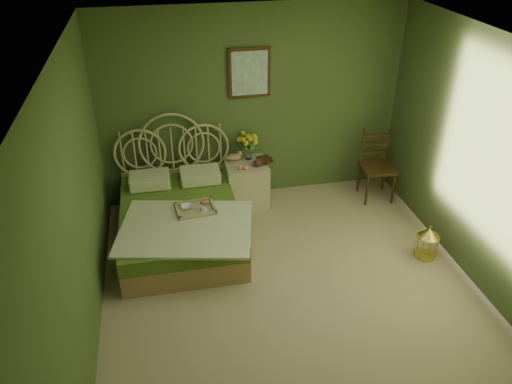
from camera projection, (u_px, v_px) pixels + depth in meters
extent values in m
plane|color=tan|center=(294.00, 296.00, 5.32)|extent=(4.50, 4.50, 0.00)
plane|color=silver|center=(307.00, 52.00, 3.98)|extent=(4.50, 4.50, 0.00)
plane|color=#465A2F|center=(253.00, 106.00, 6.54)|extent=(4.00, 0.00, 4.00)
plane|color=#465A2F|center=(77.00, 215.00, 4.31)|extent=(0.00, 4.50, 4.50)
plane|color=#465A2F|center=(492.00, 171.00, 4.99)|extent=(0.00, 4.50, 4.50)
cube|color=#3B2410|center=(249.00, 73.00, 6.28)|extent=(0.54, 0.03, 0.64)
cube|color=white|center=(250.00, 73.00, 6.27)|extent=(0.46, 0.01, 0.56)
cube|color=tan|center=(181.00, 232.00, 6.09)|extent=(1.39, 1.85, 0.28)
cube|color=olive|center=(180.00, 216.00, 5.97)|extent=(1.39, 1.85, 0.18)
cube|color=white|center=(186.00, 228.00, 5.58)|extent=(1.66, 1.39, 0.03)
cube|color=white|center=(150.00, 180.00, 6.37)|extent=(0.51, 0.37, 0.15)
cube|color=white|center=(200.00, 175.00, 6.48)|extent=(0.51, 0.37, 0.15)
cube|color=tan|center=(196.00, 211.00, 5.87)|extent=(0.48, 0.39, 0.04)
ellipsoid|color=#B77A38|center=(205.00, 202.00, 5.94)|extent=(0.12, 0.07, 0.05)
cube|color=beige|center=(246.00, 183.00, 6.80)|extent=(0.55, 0.55, 0.60)
cylinder|color=silver|center=(248.00, 153.00, 6.72)|extent=(0.10, 0.10, 0.18)
ellipsoid|color=tan|center=(233.00, 157.00, 6.69)|extent=(0.21, 0.11, 0.10)
sphere|color=#FD9A62|center=(240.00, 167.00, 6.47)|extent=(0.07, 0.07, 0.07)
sphere|color=#FD9A62|center=(246.00, 168.00, 6.47)|extent=(0.07, 0.07, 0.07)
cube|color=#3B2410|center=(378.00, 168.00, 6.83)|extent=(0.46, 0.46, 0.04)
cylinder|color=#3B2410|center=(368.00, 191.00, 6.76)|extent=(0.04, 0.04, 0.46)
cylinder|color=#3B2410|center=(394.00, 188.00, 6.82)|extent=(0.04, 0.04, 0.46)
cylinder|color=#3B2410|center=(358.00, 178.00, 7.07)|extent=(0.04, 0.04, 0.46)
cylinder|color=#3B2410|center=(383.00, 175.00, 7.14)|extent=(0.04, 0.04, 0.46)
cube|color=#3B2410|center=(375.00, 145.00, 6.85)|extent=(0.37, 0.07, 0.51)
cylinder|color=gold|center=(424.00, 255.00, 5.91)|extent=(0.25, 0.25, 0.01)
cylinder|color=gold|center=(426.00, 246.00, 5.84)|extent=(0.25, 0.25, 0.28)
cone|color=gold|center=(429.00, 233.00, 5.74)|extent=(0.25, 0.25, 0.10)
imported|color=#381E0F|center=(259.00, 161.00, 6.69)|extent=(0.21, 0.26, 0.02)
imported|color=#472819|center=(259.00, 159.00, 6.68)|extent=(0.26, 0.28, 0.02)
imported|color=white|center=(187.00, 207.00, 5.88)|extent=(0.14, 0.14, 0.03)
imported|color=white|center=(203.00, 209.00, 5.80)|extent=(0.10, 0.10, 0.07)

